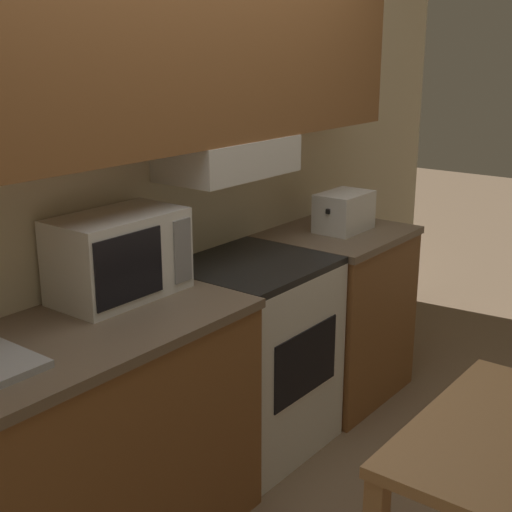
# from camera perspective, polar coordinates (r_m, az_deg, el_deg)

# --- Properties ---
(ground_plane) EXTENTS (16.00, 16.00, 0.00)m
(ground_plane) POSITION_cam_1_polar(r_m,az_deg,el_deg) (3.44, -8.12, -15.45)
(ground_plane) COLOR #7F664C
(wall_back) EXTENTS (5.21, 0.38, 2.55)m
(wall_back) POSITION_cam_1_polar(r_m,az_deg,el_deg) (2.88, -8.26, 10.81)
(wall_back) COLOR beige
(wall_back) RESTS_ON ground_plane
(lower_counter_main) EXTENTS (1.44, 0.63, 0.89)m
(lower_counter_main) POSITION_cam_1_polar(r_m,az_deg,el_deg) (2.63, -14.92, -15.38)
(lower_counter_main) COLOR brown
(lower_counter_main) RESTS_ON ground_plane
(lower_counter_right_stub) EXTENTS (0.72, 0.63, 0.89)m
(lower_counter_right_stub) POSITION_cam_1_polar(r_m,az_deg,el_deg) (3.81, 6.30, -4.51)
(lower_counter_right_stub) COLOR brown
(lower_counter_right_stub) RESTS_ON ground_plane
(stove_range) EXTENTS (0.66, 0.59, 0.89)m
(stove_range) POSITION_cam_1_polar(r_m,az_deg,el_deg) (3.28, -0.28, -7.97)
(stove_range) COLOR white
(stove_range) RESTS_ON ground_plane
(microwave) EXTENTS (0.50, 0.29, 0.32)m
(microwave) POSITION_cam_1_polar(r_m,az_deg,el_deg) (2.71, -10.91, 0.03)
(microwave) COLOR white
(microwave) RESTS_ON lower_counter_main
(toaster) EXTENTS (0.31, 0.20, 0.20)m
(toaster) POSITION_cam_1_polar(r_m,az_deg,el_deg) (3.66, 7.05, 3.57)
(toaster) COLOR white
(toaster) RESTS_ON lower_counter_right_stub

